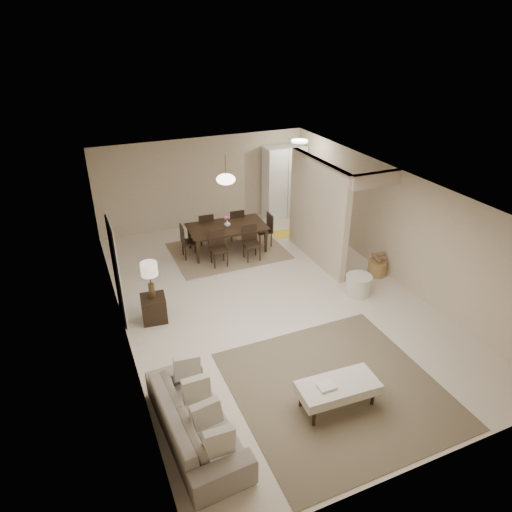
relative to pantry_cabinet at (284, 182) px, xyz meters
name	(u,v)px	position (x,y,z in m)	size (l,w,h in m)	color
floor	(270,300)	(-2.35, -4.15, -1.05)	(9.00, 9.00, 0.00)	beige
ceiling	(271,188)	(-2.35, -4.15, 1.45)	(9.00, 9.00, 0.00)	white
back_wall	(204,182)	(-2.35, 0.35, 0.20)	(6.00, 6.00, 0.00)	#C6B095
left_wall	(117,276)	(-5.35, -4.15, 0.20)	(9.00, 9.00, 0.00)	#C6B095
right_wall	(392,224)	(0.65, -4.15, 0.20)	(9.00, 9.00, 0.00)	#C6B095
partition	(317,212)	(-0.55, -2.90, 0.20)	(0.15, 2.50, 2.50)	#C6B095
doorway	(116,272)	(-5.32, -3.55, -0.03)	(0.04, 0.90, 2.04)	black
pantry_cabinet	(284,182)	(0.00, 0.00, 0.00)	(1.20, 0.55, 2.10)	white
flush_light	(300,141)	(-0.05, -0.95, 1.41)	(0.44, 0.44, 0.05)	white
living_rug	(337,388)	(-2.46, -6.98, -1.04)	(3.20, 3.20, 0.01)	brown
sofa	(196,419)	(-4.80, -6.98, -0.73)	(0.87, 2.21, 0.65)	gray
ottoman_bench	(338,388)	(-2.66, -7.28, -0.69)	(1.27, 0.63, 0.44)	beige
side_table	(154,308)	(-4.75, -3.91, -0.79)	(0.47, 0.47, 0.52)	black
table_lamp	(149,272)	(-4.75, -3.91, 0.03)	(0.32, 0.32, 0.76)	#4E3D21
round_pouf	(358,285)	(-0.49, -4.68, -0.83)	(0.56, 0.56, 0.44)	beige
wicker_basket	(377,268)	(0.40, -4.15, -0.87)	(0.42, 0.42, 0.36)	olive
dining_rug	(228,251)	(-2.38, -1.64, -1.04)	(2.80, 2.10, 0.01)	#79634B
dining_table	(228,239)	(-2.38, -1.64, -0.71)	(1.96, 1.09, 0.69)	black
dining_chairs	(228,236)	(-2.38, -1.64, -0.61)	(2.36, 1.75, 0.87)	black
vase	(227,224)	(-2.38, -1.64, -0.28)	(0.16, 0.16, 0.17)	white
yellow_mat	(287,233)	(-0.48, -1.27, -1.04)	(0.80, 0.49, 0.01)	yellow
pendant_light	(226,179)	(-2.38, -1.64, 0.87)	(0.46, 0.46, 0.71)	#4E3D21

